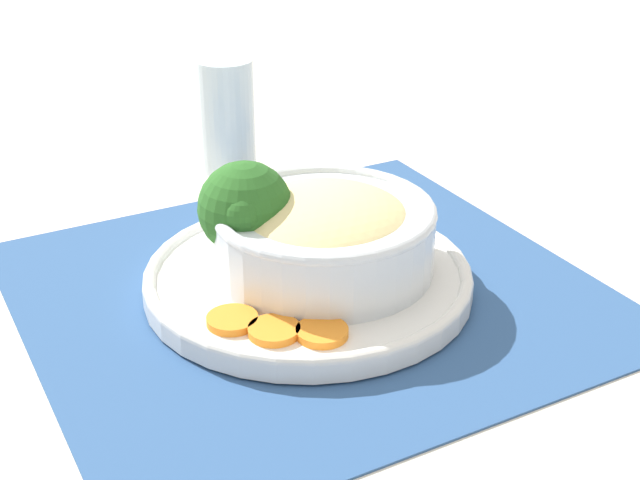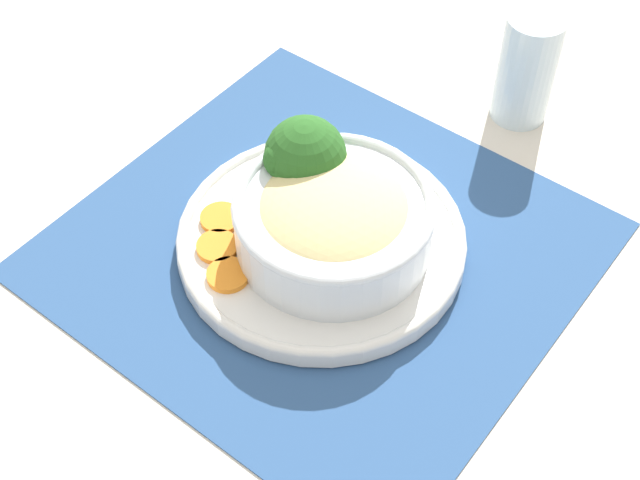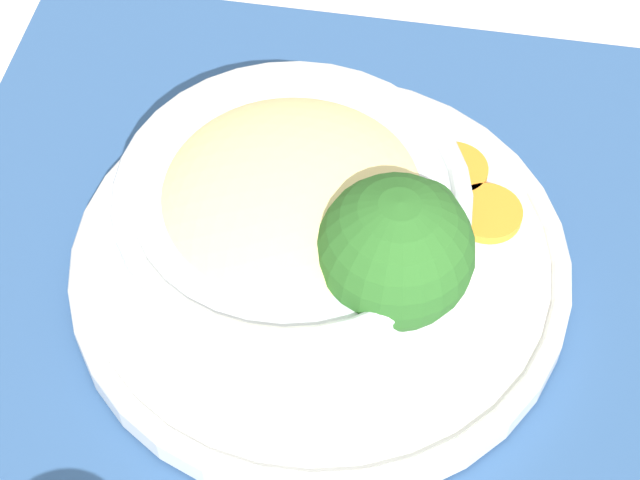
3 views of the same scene
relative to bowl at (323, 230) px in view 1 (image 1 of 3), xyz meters
The scene contains 9 objects.
ground_plane 0.06m from the bowl, 101.77° to the left, with size 4.00×4.00×0.00m, color beige.
placemat 0.06m from the bowl, 101.77° to the left, with size 0.47×0.49×0.00m.
plate 0.04m from the bowl, 101.77° to the left, with size 0.28×0.28×0.02m.
bowl is the anchor object (origin of this frame).
broccoli_floret 0.07m from the bowl, 68.44° to the left, with size 0.08×0.08×0.10m.
carrot_slice_near 0.12m from the bowl, 117.78° to the left, with size 0.04×0.04×0.01m.
carrot_slice_middle 0.12m from the bowl, 136.05° to the left, with size 0.04×0.04×0.01m.
carrot_slice_far 0.11m from the bowl, 154.77° to the left, with size 0.04×0.04×0.01m.
water_glass 0.29m from the bowl, ahead, with size 0.06×0.06×0.13m.
Camera 1 is at (-0.61, 0.27, 0.38)m, focal length 50.00 mm.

